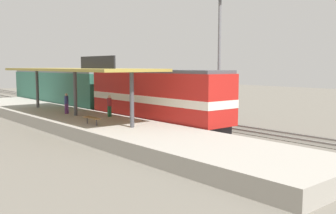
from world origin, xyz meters
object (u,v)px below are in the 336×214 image
(platform_bench, at_px, (92,118))
(light_mast, at_px, (220,27))
(passenger_carriage_single, at_px, (59,89))
(person_waiting, at_px, (66,102))
(locomotive, at_px, (155,97))
(person_walking, at_px, (109,105))

(platform_bench, distance_m, light_mast, 15.53)
(platform_bench, bearing_deg, passenger_carriage_single, 72.12)
(light_mast, distance_m, person_waiting, 15.21)
(locomotive, bearing_deg, person_walking, 143.51)
(platform_bench, height_order, person_waiting, person_waiting)
(passenger_carriage_single, height_order, light_mast, light_mast)
(platform_bench, height_order, light_mast, light_mast)
(passenger_carriage_single, xyz_separation_m, light_mast, (7.80, -17.61, 6.08))
(passenger_carriage_single, xyz_separation_m, person_walking, (-2.92, -15.84, -0.46))
(person_walking, bearing_deg, platform_bench, -138.23)
(light_mast, bearing_deg, passenger_carriage_single, 113.89)
(person_waiting, bearing_deg, light_mast, -24.74)
(person_waiting, relative_size, person_walking, 1.00)
(light_mast, bearing_deg, person_waiting, 155.26)
(platform_bench, relative_size, locomotive, 0.12)
(locomotive, xyz_separation_m, passenger_carriage_single, (0.00, 18.00, -0.10))
(locomotive, relative_size, light_mast, 1.23)
(person_waiting, bearing_deg, passenger_carriage_single, 68.53)
(person_waiting, height_order, person_walking, same)
(person_waiting, xyz_separation_m, person_walking, (1.75, -3.97, 0.00))
(locomotive, bearing_deg, platform_bench, -174.35)
(passenger_carriage_single, distance_m, person_walking, 16.11)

